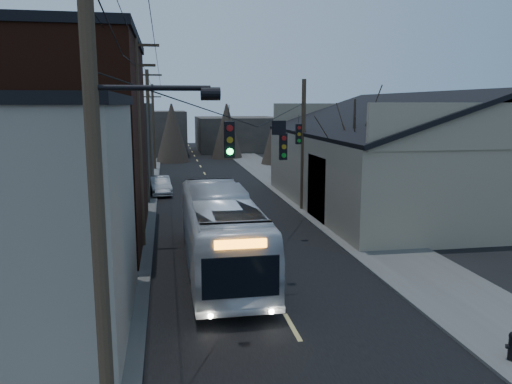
% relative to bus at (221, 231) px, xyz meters
% --- Properties ---
extents(road_surface, '(9.00, 110.00, 0.02)m').
position_rel_bus_xyz_m(road_surface, '(1.60, 16.01, -1.64)').
color(road_surface, black).
rests_on(road_surface, ground).
extents(sidewalk_left, '(4.00, 110.00, 0.12)m').
position_rel_bus_xyz_m(sidewalk_left, '(-4.90, 16.01, -1.59)').
color(sidewalk_left, '#474744').
rests_on(sidewalk_left, ground).
extents(sidewalk_right, '(4.00, 110.00, 0.12)m').
position_rel_bus_xyz_m(sidewalk_right, '(8.10, 16.01, -1.59)').
color(sidewalk_right, '#474744').
rests_on(sidewalk_right, ground).
extents(building_brick, '(10.00, 12.00, 10.00)m').
position_rel_bus_xyz_m(building_brick, '(-8.40, 6.01, 3.35)').
color(building_brick, black).
rests_on(building_brick, ground).
extents(building_left_far, '(9.00, 14.00, 7.00)m').
position_rel_bus_xyz_m(building_left_far, '(-7.90, 22.01, 1.85)').
color(building_left_far, '#2F2A26').
rests_on(building_left_far, ground).
extents(warehouse, '(16.16, 20.60, 7.73)m').
position_rel_bus_xyz_m(warehouse, '(14.60, 11.01, 1.04)').
color(warehouse, gray).
rests_on(warehouse, ground).
extents(building_far_left, '(10.00, 12.00, 6.00)m').
position_rel_bus_xyz_m(building_far_left, '(-4.40, 51.01, 1.35)').
color(building_far_left, '#2F2A26').
rests_on(building_far_left, ground).
extents(building_far_right, '(12.00, 14.00, 5.00)m').
position_rel_bus_xyz_m(building_far_right, '(8.60, 56.01, 0.85)').
color(building_far_right, '#2F2A26').
rests_on(building_far_right, ground).
extents(bare_tree, '(0.40, 0.40, 7.20)m').
position_rel_bus_xyz_m(bare_tree, '(8.10, 6.01, 1.95)').
color(bare_tree, black).
rests_on(bare_tree, ground).
extents(utility_lines, '(11.24, 45.28, 10.50)m').
position_rel_bus_xyz_m(utility_lines, '(-1.52, 10.15, 3.30)').
color(utility_lines, '#382B1E').
rests_on(utility_lines, ground).
extents(bus, '(2.80, 11.88, 3.31)m').
position_rel_bus_xyz_m(bus, '(0.00, 0.00, 0.00)').
color(bus, silver).
rests_on(bus, ground).
extents(parked_car, '(1.92, 4.39, 1.40)m').
position_rel_bus_xyz_m(parked_car, '(-2.70, 18.62, -0.95)').
color(parked_car, '#A0A3A7').
rests_on(parked_car, ground).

